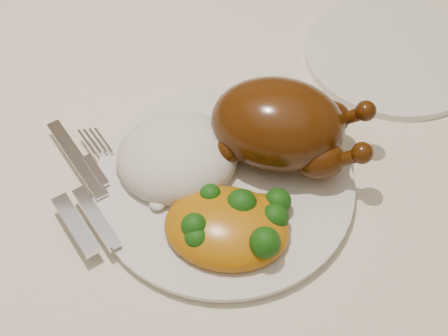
{
  "coord_description": "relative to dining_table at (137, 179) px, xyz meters",
  "views": [
    {
      "loc": [
        0.04,
        -0.46,
        1.28
      ],
      "look_at": [
        0.09,
        -0.1,
        0.8
      ],
      "focal_mm": 50.0,
      "sensor_mm": 36.0,
      "label": 1
    }
  ],
  "objects": [
    {
      "name": "mac_and_cheese",
      "position": [
        0.09,
        -0.16,
        0.12
      ],
      "size": [
        0.14,
        0.12,
        0.05
      ],
      "rotation": [
        0.0,
        0.0,
        -0.3
      ],
      "color": "#BC740C",
      "rests_on": "dinner_plate"
    },
    {
      "name": "rice_mound",
      "position": [
        0.05,
        -0.07,
        0.13
      ],
      "size": [
        0.13,
        0.12,
        0.06
      ],
      "rotation": [
        0.0,
        0.0,
        0.07
      ],
      "color": "white",
      "rests_on": "dinner_plate"
    },
    {
      "name": "side_plate",
      "position": [
        0.32,
        0.06,
        0.11
      ],
      "size": [
        0.27,
        0.27,
        0.01
      ],
      "primitive_type": "cylinder",
      "rotation": [
        0.0,
        0.0,
        -0.35
      ],
      "color": "silver",
      "rests_on": "tablecloth"
    },
    {
      "name": "roast_chicken",
      "position": [
        0.16,
        -0.07,
        0.15
      ],
      "size": [
        0.18,
        0.14,
        0.09
      ],
      "rotation": [
        0.0,
        0.0,
        -0.33
      ],
      "color": "#4D2408",
      "rests_on": "dinner_plate"
    },
    {
      "name": "dining_table",
      "position": [
        0.0,
        0.0,
        0.0
      ],
      "size": [
        1.6,
        0.9,
        0.76
      ],
      "color": "brown",
      "rests_on": "floor"
    },
    {
      "name": "dinner_plate",
      "position": [
        0.09,
        -0.1,
        0.11
      ],
      "size": [
        0.3,
        0.3,
        0.01
      ],
      "primitive_type": "cylinder",
      "rotation": [
        0.0,
        0.0,
        0.19
      ],
      "color": "silver",
      "rests_on": "tablecloth"
    },
    {
      "name": "tablecloth",
      "position": [
        0.0,
        0.0,
        0.07
      ],
      "size": [
        1.73,
        1.03,
        0.18
      ],
      "color": "#EEE8CD",
      "rests_on": "dining_table"
    },
    {
      "name": "cutlery",
      "position": [
        -0.04,
        -0.11,
        0.12
      ],
      "size": [
        0.07,
        0.17,
        0.01
      ],
      "rotation": [
        0.0,
        0.0,
        0.46
      ],
      "color": "silver",
      "rests_on": "dinner_plate"
    }
  ]
}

